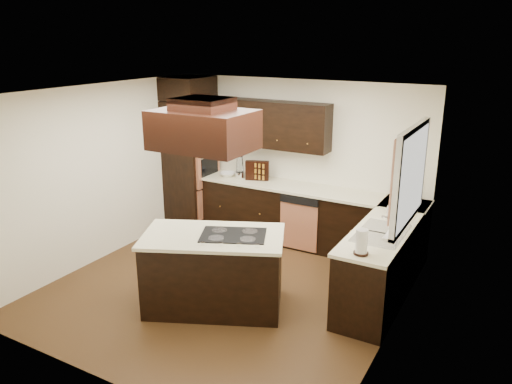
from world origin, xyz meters
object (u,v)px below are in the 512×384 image
(oven_column, at_px, (191,164))
(spice_rack, at_px, (257,171))
(range_hood, at_px, (203,130))
(island, at_px, (214,272))

(oven_column, relative_size, spice_rack, 5.71)
(oven_column, height_order, range_hood, range_hood)
(oven_column, height_order, island, oven_column)
(island, bearing_deg, range_hood, -122.10)
(oven_column, distance_m, range_hood, 3.13)
(island, xyz_separation_m, spice_rack, (-0.67, 2.26, 0.63))
(island, bearing_deg, oven_column, 107.02)
(island, relative_size, range_hood, 1.50)
(oven_column, distance_m, island, 2.93)
(island, bearing_deg, spice_rack, 82.27)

